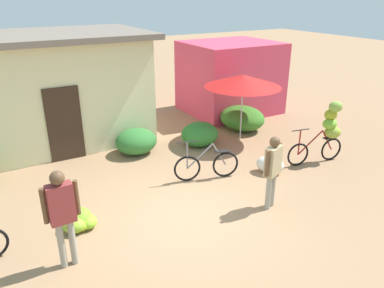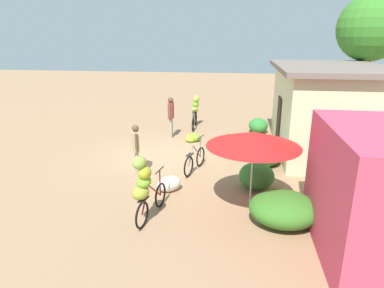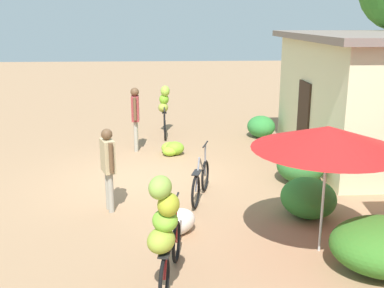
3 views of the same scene
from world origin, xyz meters
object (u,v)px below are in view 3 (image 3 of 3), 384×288
Objects in this scene: bicycle_center_loaded at (165,227)px; produce_sack at (177,222)px; bicycle_near_pile at (201,182)px; person_bystander at (135,112)px; banana_pile_on_ground at (172,149)px; bicycle_leftmost at (164,106)px; building_low at (369,97)px; market_umbrella at (328,138)px; person_vendor at (108,161)px.

bicycle_center_loaded is 1.87m from produce_sack.
bicycle_near_pile is 0.90× the size of person_bystander.
bicycle_center_loaded reaches higher than banana_pile_on_ground.
bicycle_leftmost is 2.20× the size of banana_pile_on_ground.
person_bystander is at bearing -169.20° from produce_sack.
building_low is at bearing 80.91° from person_bystander.
bicycle_leftmost is 2.15m from person_bystander.
building_low is 7.93m from bicycle_center_loaded.
market_umbrella reaches higher than banana_pile_on_ground.
person_vendor is at bearing -159.33° from bicycle_center_loaded.
bicycle_center_loaded is 1.05× the size of person_vendor.
person_vendor is at bearing -74.65° from bicycle_near_pile.
building_low is at bearing 138.65° from bicycle_center_loaded.
bicycle_near_pile is at bearing 7.35° from bicycle_leftmost.
produce_sack is at bearing 1.67° from bicycle_leftmost.
bicycle_center_loaded is 6.94m from person_bystander.
bicycle_center_loaded is 0.96× the size of person_bystander.
bicycle_leftmost is at bearing 158.62° from person_bystander.
person_bystander reaches higher than produce_sack.
bicycle_leftmost is (-2.95, -5.23, -0.75)m from building_low.
person_bystander reaches higher than bicycle_leftmost.
produce_sack is 5.34m from person_bystander.
bicycle_near_pile is at bearing 9.56° from banana_pile_on_ground.
bicycle_near_pile is at bearing 105.35° from person_vendor.
produce_sack is (1.56, -0.52, -0.14)m from bicycle_near_pile.
person_bystander reaches higher than banana_pile_on_ground.
bicycle_leftmost is 2.43× the size of produce_sack.
market_umbrella is 1.44× the size of bicycle_near_pile.
banana_pile_on_ground is 1.10× the size of produce_sack.
building_low is 6.70m from produce_sack.
building_low reaches higher than person_vendor.
person_bystander is (-6.89, -0.79, 0.14)m from bicycle_center_loaded.
market_umbrella is at bearing 112.56° from bicycle_center_loaded.
person_bystander reaches higher than person_vendor.
bicycle_center_loaded is at bearing -6.43° from produce_sack.
building_low reaches higher than banana_pile_on_ground.
banana_pile_on_ground is at bearing 178.51° from bicycle_center_loaded.
building_low is 5.68m from market_umbrella.
market_umbrella reaches higher than produce_sack.
person_bystander is (-5.18, -0.99, 0.86)m from produce_sack.
building_low is 3.69× the size of bicycle_near_pile.
produce_sack is at bearing -107.91° from market_umbrella.
bicycle_leftmost is 6.18m from person_vendor.
building_low reaches higher than bicycle_leftmost.
bicycle_near_pile is 3.25m from banana_pile_on_ground.
market_umbrella reaches higher than bicycle_center_loaded.
bicycle_center_loaded is at bearing -1.49° from banana_pile_on_ground.
bicycle_leftmost is at bearing -162.92° from market_umbrella.
market_umbrella is 1.29× the size of person_bystander.
market_umbrella is 6.75m from person_bystander.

